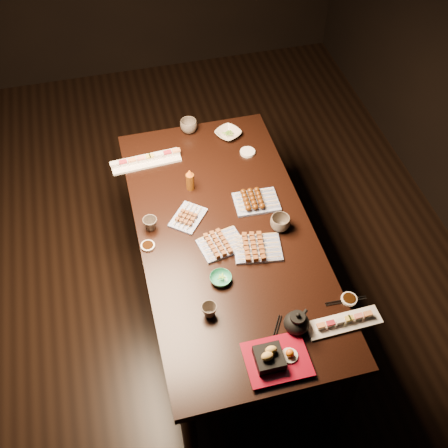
# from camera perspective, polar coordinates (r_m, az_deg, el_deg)

# --- Properties ---
(ground) EXTENTS (5.00, 5.00, 0.00)m
(ground) POSITION_cam_1_polar(r_m,az_deg,el_deg) (3.60, -5.90, -7.31)
(ground) COLOR black
(ground) RESTS_ON ground
(dining_table) EXTENTS (1.22, 1.94, 0.75)m
(dining_table) POSITION_cam_1_polar(r_m,az_deg,el_deg) (3.21, 0.22, -5.24)
(dining_table) COLOR black
(dining_table) RESTS_ON ground
(sushi_platter_near) EXTENTS (0.35, 0.11, 0.04)m
(sushi_platter_near) POSITION_cam_1_polar(r_m,az_deg,el_deg) (2.65, 12.13, -9.62)
(sushi_platter_near) COLOR white
(sushi_platter_near) RESTS_ON dining_table
(sushi_platter_far) EXTENTS (0.41, 0.14, 0.05)m
(sushi_platter_far) POSITION_cam_1_polar(r_m,az_deg,el_deg) (3.29, -7.96, 6.54)
(sushi_platter_far) COLOR white
(sushi_platter_far) RESTS_ON dining_table
(yakitori_plate_center) EXTENTS (0.25, 0.20, 0.06)m
(yakitori_plate_center) POSITION_cam_1_polar(r_m,az_deg,el_deg) (2.84, -0.26, -1.86)
(yakitori_plate_center) COLOR #828EB6
(yakitori_plate_center) RESTS_ON dining_table
(yakitori_plate_right) EXTENTS (0.26, 0.21, 0.06)m
(yakitori_plate_right) POSITION_cam_1_polar(r_m,az_deg,el_deg) (2.83, 3.45, -2.25)
(yakitori_plate_right) COLOR #828EB6
(yakitori_plate_right) RESTS_ON dining_table
(yakitori_plate_left) EXTENTS (0.23, 0.24, 0.05)m
(yakitori_plate_left) POSITION_cam_1_polar(r_m,az_deg,el_deg) (2.97, -3.69, 0.88)
(yakitori_plate_left) COLOR #828EB6
(yakitori_plate_left) RESTS_ON dining_table
(tsukune_plate) EXTENTS (0.25, 0.18, 0.06)m
(tsukune_plate) POSITION_cam_1_polar(r_m,az_deg,el_deg) (3.04, 3.32, 2.53)
(tsukune_plate) COLOR #828EB6
(tsukune_plate) RESTS_ON dining_table
(edamame_bowl_green) EXTENTS (0.15, 0.15, 0.03)m
(edamame_bowl_green) POSITION_cam_1_polar(r_m,az_deg,el_deg) (2.72, -0.33, -5.59)
(edamame_bowl_green) COLOR #2D8B6A
(edamame_bowl_green) RESTS_ON dining_table
(edamame_bowl_cream) EXTENTS (0.20, 0.20, 0.04)m
(edamame_bowl_cream) POSITION_cam_1_polar(r_m,az_deg,el_deg) (3.44, 0.42, 9.16)
(edamame_bowl_cream) COLOR beige
(edamame_bowl_cream) RESTS_ON dining_table
(tempura_tray) EXTENTS (0.28, 0.23, 0.10)m
(tempura_tray) POSITION_cam_1_polar(r_m,az_deg,el_deg) (2.48, 5.46, -13.18)
(tempura_tray) COLOR black
(tempura_tray) RESTS_ON dining_table
(teacup_near_left) EXTENTS (0.08, 0.08, 0.07)m
(teacup_near_left) POSITION_cam_1_polar(r_m,az_deg,el_deg) (2.60, -1.51, -8.78)
(teacup_near_left) COLOR brown
(teacup_near_left) RESTS_ON dining_table
(teacup_mid_right) EXTENTS (0.11, 0.11, 0.08)m
(teacup_mid_right) POSITION_cam_1_polar(r_m,az_deg,el_deg) (2.92, 5.72, 0.09)
(teacup_mid_right) COLOR brown
(teacup_mid_right) RESTS_ON dining_table
(teacup_far_left) EXTENTS (0.10, 0.10, 0.07)m
(teacup_far_left) POSITION_cam_1_polar(r_m,az_deg,el_deg) (2.93, -7.50, 0.02)
(teacup_far_left) COLOR brown
(teacup_far_left) RESTS_ON dining_table
(teacup_far_right) EXTENTS (0.12, 0.12, 0.08)m
(teacup_far_right) POSITION_cam_1_polar(r_m,az_deg,el_deg) (3.47, -3.61, 9.90)
(teacup_far_right) COLOR brown
(teacup_far_right) RESTS_ON dining_table
(teapot) EXTENTS (0.19, 0.19, 0.12)m
(teapot) POSITION_cam_1_polar(r_m,az_deg,el_deg) (2.56, 7.41, -9.78)
(teapot) COLOR black
(teapot) RESTS_ON dining_table
(condiment_bottle) EXTENTS (0.05, 0.05, 0.14)m
(condiment_bottle) POSITION_cam_1_polar(r_m,az_deg,el_deg) (3.09, -3.48, 4.55)
(condiment_bottle) COLOR #69380E
(condiment_bottle) RESTS_ON dining_table
(sauce_dish_west) EXTENTS (0.07, 0.07, 0.01)m
(sauce_dish_west) POSITION_cam_1_polar(r_m,az_deg,el_deg) (2.88, -7.74, -2.21)
(sauce_dish_west) COLOR white
(sauce_dish_west) RESTS_ON dining_table
(sauce_dish_east) EXTENTS (0.12, 0.12, 0.02)m
(sauce_dish_east) POSITION_cam_1_polar(r_m,az_deg,el_deg) (3.34, 2.41, 7.31)
(sauce_dish_east) COLOR white
(sauce_dish_east) RESTS_ON dining_table
(sauce_dish_se) EXTENTS (0.10, 0.10, 0.01)m
(sauce_dish_se) POSITION_cam_1_polar(r_m,az_deg,el_deg) (2.73, 12.58, -7.45)
(sauce_dish_se) COLOR white
(sauce_dish_se) RESTS_ON dining_table
(sauce_dish_nw) EXTENTS (0.08, 0.08, 0.01)m
(sauce_dish_nw) POSITION_cam_1_polar(r_m,az_deg,el_deg) (3.29, -8.29, 6.00)
(sauce_dish_nw) COLOR white
(sauce_dish_nw) RESTS_ON dining_table
(chopsticks_near) EXTENTS (0.12, 0.18, 0.01)m
(chopsticks_near) POSITION_cam_1_polar(r_m,az_deg,el_deg) (2.59, 5.23, -10.99)
(chopsticks_near) COLOR black
(chopsticks_near) RESTS_ON dining_table
(chopsticks_se) EXTENTS (0.20, 0.03, 0.01)m
(chopsticks_se) POSITION_cam_1_polar(r_m,az_deg,el_deg) (2.73, 12.26, -7.63)
(chopsticks_se) COLOR black
(chopsticks_se) RESTS_ON dining_table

